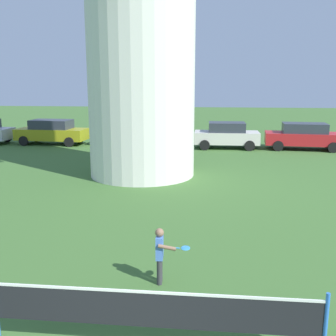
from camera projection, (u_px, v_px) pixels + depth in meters
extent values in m
cylinder|color=silver|center=(140.00, 17.00, 16.30)|extent=(4.43, 4.43, 13.00)
cylinder|color=blue|center=(325.00, 329.00, 5.76)|extent=(0.06, 0.06, 1.10)
cube|color=black|center=(154.00, 311.00, 5.99)|extent=(4.88, 0.01, 0.55)
cube|color=white|center=(154.00, 292.00, 5.93)|extent=(4.88, 0.02, 0.04)
cylinder|color=#333338|center=(160.00, 269.00, 8.22)|extent=(0.10, 0.10, 0.52)
cylinder|color=#333338|center=(159.00, 272.00, 8.08)|extent=(0.10, 0.10, 0.52)
cube|color=#4C7AD1|center=(160.00, 248.00, 8.05)|extent=(0.15, 0.26, 0.47)
sphere|color=#89664C|center=(159.00, 233.00, 7.98)|extent=(0.17, 0.17, 0.17)
cylinder|color=#89664C|center=(160.00, 245.00, 8.21)|extent=(0.07, 0.07, 0.35)
cylinder|color=#89664C|center=(167.00, 248.00, 7.88)|extent=(0.36, 0.09, 0.13)
cylinder|color=#338CCC|center=(174.00, 248.00, 7.87)|extent=(0.22, 0.03, 0.04)
ellipsoid|color=#338CCC|center=(185.00, 248.00, 7.86)|extent=(0.19, 0.25, 0.03)
cylinder|color=black|center=(7.00, 137.00, 26.97)|extent=(0.61, 0.22, 0.60)
cube|color=#999919|center=(52.00, 134.00, 25.94)|extent=(4.53, 1.97, 0.70)
cube|color=#2D333D|center=(51.00, 124.00, 25.81)|extent=(2.57, 1.64, 0.56)
cylinder|color=black|center=(80.00, 138.00, 26.59)|extent=(0.61, 0.22, 0.60)
cylinder|color=black|center=(69.00, 142.00, 24.95)|extent=(0.61, 0.22, 0.60)
cylinder|color=black|center=(37.00, 137.00, 27.08)|extent=(0.61, 0.22, 0.60)
cylinder|color=black|center=(24.00, 141.00, 25.44)|extent=(0.61, 0.22, 0.60)
cube|color=#1E6638|center=(134.00, 135.00, 25.56)|extent=(4.61, 2.04, 0.70)
cube|color=#2D333D|center=(133.00, 125.00, 25.42)|extent=(2.62, 1.69, 0.56)
cylinder|color=black|center=(160.00, 139.00, 26.18)|extent=(0.61, 0.23, 0.60)
cylinder|color=black|center=(154.00, 143.00, 24.54)|extent=(0.61, 0.23, 0.60)
cylinder|color=black|center=(115.00, 138.00, 26.72)|extent=(0.61, 0.23, 0.60)
cylinder|color=black|center=(106.00, 142.00, 25.08)|extent=(0.61, 0.23, 0.60)
cube|color=silver|center=(227.00, 137.00, 24.39)|extent=(3.83, 1.72, 0.70)
cube|color=#2D333D|center=(227.00, 127.00, 24.26)|extent=(2.15, 1.51, 0.56)
cylinder|color=black|center=(247.00, 141.00, 25.16)|extent=(0.60, 0.18, 0.60)
cylinder|color=black|center=(250.00, 146.00, 23.51)|extent=(0.60, 0.18, 0.60)
cylinder|color=black|center=(205.00, 141.00, 25.41)|extent=(0.60, 0.18, 0.60)
cylinder|color=black|center=(205.00, 145.00, 23.76)|extent=(0.60, 0.18, 0.60)
cube|color=red|center=(304.00, 139.00, 23.91)|extent=(4.56, 2.05, 0.70)
cube|color=#2D333D|center=(305.00, 128.00, 23.78)|extent=(2.60, 1.69, 0.56)
cylinder|color=black|center=(328.00, 143.00, 24.53)|extent=(0.61, 0.23, 0.60)
cylinder|color=black|center=(333.00, 148.00, 22.90)|extent=(0.61, 0.23, 0.60)
cylinder|color=black|center=(276.00, 142.00, 25.07)|extent=(0.61, 0.23, 0.60)
cylinder|color=black|center=(278.00, 146.00, 23.44)|extent=(0.61, 0.23, 0.60)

